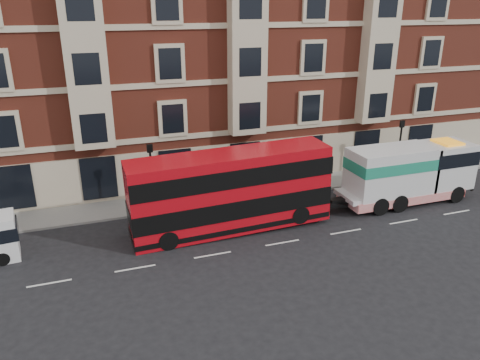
% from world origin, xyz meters
% --- Properties ---
extents(ground, '(120.00, 120.00, 0.00)m').
position_xyz_m(ground, '(0.00, 0.00, 0.00)').
color(ground, black).
rests_on(ground, ground).
extents(sidewalk, '(90.00, 3.00, 0.15)m').
position_xyz_m(sidewalk, '(0.00, 7.50, 0.07)').
color(sidewalk, slate).
rests_on(sidewalk, ground).
extents(victorian_terrace, '(45.00, 12.00, 20.40)m').
position_xyz_m(victorian_terrace, '(0.50, 15.00, 10.07)').
color(victorian_terrace, maroon).
rests_on(victorian_terrace, ground).
extents(lamp_post_west, '(0.35, 0.15, 4.35)m').
position_xyz_m(lamp_post_west, '(-6.00, 6.20, 2.68)').
color(lamp_post_west, black).
rests_on(lamp_post_west, sidewalk).
extents(lamp_post_east, '(0.35, 0.15, 4.35)m').
position_xyz_m(lamp_post_east, '(12.00, 6.20, 2.68)').
color(lamp_post_east, black).
rests_on(lamp_post_east, sidewalk).
extents(double_decker_bus, '(11.45, 2.63, 4.63)m').
position_xyz_m(double_decker_bus, '(-2.16, 2.52, 2.46)').
color(double_decker_bus, '#B60A13').
rests_on(double_decker_bus, ground).
extents(tow_truck, '(9.17, 2.71, 3.82)m').
position_xyz_m(tow_truck, '(9.90, 2.52, 2.03)').
color(tow_truck, silver).
rests_on(tow_truck, ground).
extents(pedestrian, '(0.57, 0.38, 1.56)m').
position_xyz_m(pedestrian, '(-7.12, 6.15, 0.93)').
color(pedestrian, black).
rests_on(pedestrian, sidewalk).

